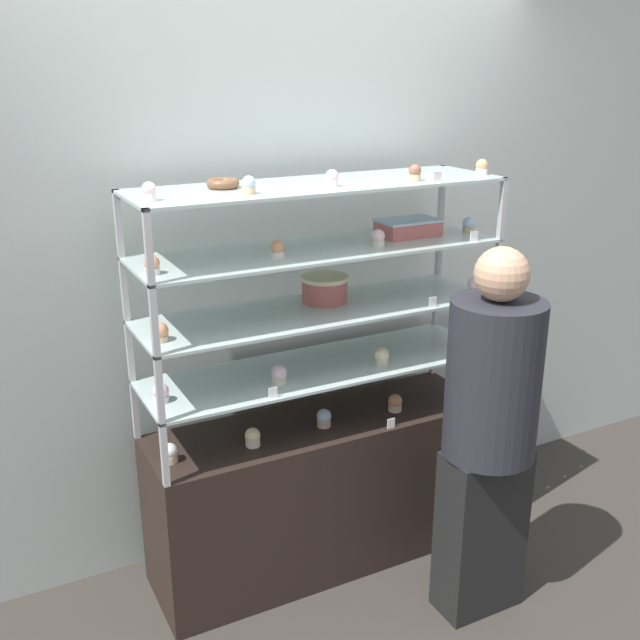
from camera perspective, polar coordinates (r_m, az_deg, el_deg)
ground_plane at (r=3.64m, az=0.00°, el=-17.55°), size 20.00×20.00×0.00m
back_wall at (r=3.37m, az=-2.89°, el=4.07°), size 8.00×0.05×2.60m
display_base at (r=3.44m, az=0.00°, el=-12.87°), size 1.51×0.45×0.70m
display_riser_lower at (r=3.17m, az=0.00°, el=-3.75°), size 1.51×0.45×0.26m
display_riser_middle at (r=3.08m, az=0.00°, el=0.65°), size 1.51×0.45×0.26m
display_riser_upper at (r=3.01m, az=0.00°, el=5.28°), size 1.51×0.45×0.26m
display_riser_top at (r=2.96m, az=0.00°, el=10.11°), size 1.51×0.45×0.26m
layer_cake_centerpiece at (r=3.15m, az=0.37°, el=2.41°), size 0.20×0.20×0.11m
sheet_cake_frosted at (r=3.23m, az=6.73°, el=7.02°), size 0.26×0.16×0.07m
cupcake_0 at (r=2.99m, az=-11.37°, el=-9.92°), size 0.06×0.06×0.08m
cupcake_1 at (r=3.06m, az=-5.15°, el=-8.90°), size 0.06×0.06×0.08m
cupcake_2 at (r=3.20m, az=0.30°, el=-7.49°), size 0.06×0.06×0.08m
cupcake_3 at (r=3.36m, az=5.74°, el=-6.31°), size 0.06×0.06×0.08m
cupcake_4 at (r=3.51m, az=10.92°, el=-5.38°), size 0.06×0.06×0.08m
price_tag_0 at (r=3.21m, az=5.43°, el=-7.85°), size 0.04×0.00×0.04m
cupcake_5 at (r=2.89m, az=-12.05°, el=-5.47°), size 0.06×0.06×0.08m
cupcake_6 at (r=2.99m, az=-3.13°, el=-4.18°), size 0.06×0.06×0.08m
cupcake_7 at (r=3.17m, az=4.72°, el=-2.80°), size 0.06×0.06×0.08m
cupcake_8 at (r=3.43m, az=11.31°, el=-1.42°), size 0.06×0.06×0.08m
price_tag_1 at (r=2.86m, az=-3.61°, el=-5.56°), size 0.04×0.00×0.04m
cupcake_9 at (r=2.76m, az=-12.10°, el=-0.94°), size 0.06×0.06×0.07m
cupcake_10 at (r=3.35m, az=11.68°, el=2.61°), size 0.06×0.06×0.07m
price_tag_2 at (r=3.11m, az=8.59°, el=1.35°), size 0.04×0.00×0.04m
cupcake_11 at (r=2.67m, az=-12.68°, el=4.08°), size 0.06×0.06×0.07m
cupcake_12 at (r=2.84m, az=-3.25°, el=5.39°), size 0.06×0.06×0.07m
cupcake_13 at (r=3.04m, az=4.43°, el=6.26°), size 0.06×0.06×0.07m
cupcake_14 at (r=3.33m, az=11.27°, el=7.10°), size 0.06×0.06×0.07m
price_tag_3 at (r=3.16m, az=11.65°, el=6.25°), size 0.04×0.00×0.04m
cupcake_15 at (r=2.62m, az=-12.89°, el=9.51°), size 0.05×0.05×0.07m
cupcake_16 at (r=2.71m, az=-5.44°, el=10.19°), size 0.05×0.05×0.07m
cupcake_17 at (r=2.86m, az=0.92°, el=10.74°), size 0.05×0.05×0.07m
cupcake_18 at (r=3.03m, az=7.24°, el=11.06°), size 0.05×0.05×0.07m
cupcake_19 at (r=3.25m, az=12.22°, el=11.31°), size 0.05×0.05×0.07m
price_tag_4 at (r=2.99m, az=8.93°, el=10.70°), size 0.04×0.00×0.04m
donut_glazed at (r=2.86m, az=-7.41°, el=10.29°), size 0.12×0.12×0.04m
customer_figure at (r=3.00m, az=12.77°, el=-8.01°), size 0.36×0.36×1.54m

